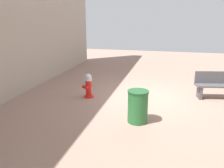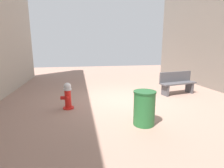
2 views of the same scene
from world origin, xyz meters
TOP-DOWN VIEW (x-y plane):
  - ground_plane at (0.00, 0.00)m, footprint 23.40×23.40m
  - fire_hydrant at (2.01, 0.59)m, footprint 0.42×0.44m
  - bench_near at (-2.50, -0.46)m, footprint 1.69×0.75m
  - trash_bin at (-0.01, 2.21)m, footprint 0.58×0.58m

SIDE VIEW (x-z plane):
  - ground_plane at x=0.00m, z-range 0.00..0.00m
  - fire_hydrant at x=2.01m, z-range 0.00..0.87m
  - trash_bin at x=-0.01m, z-range 0.00..0.91m
  - bench_near at x=-2.50m, z-range 0.02..0.97m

